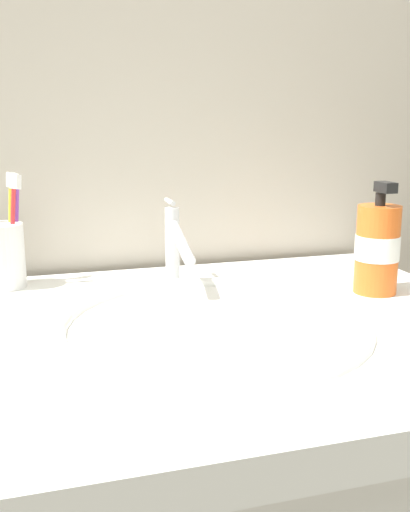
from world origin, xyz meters
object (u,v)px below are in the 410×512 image
object	(u,v)px
toothbrush_purple	(16,221)
faucet	(175,243)
toothbrush_yellow	(11,220)
toothbrush_red	(13,222)
toothbrush_cup	(3,256)
soap_dispenser	(377,248)

from	to	relation	value
toothbrush_purple	faucet	bearing A→B (deg)	-19.96
faucet	toothbrush_yellow	world-z (taller)	toothbrush_yellow
toothbrush_red	toothbrush_yellow	distance (m)	0.02
toothbrush_cup	toothbrush_red	world-z (taller)	toothbrush_red
toothbrush_red	toothbrush_purple	size ratio (longest dim) A/B	1.03
toothbrush_red	toothbrush_purple	xyz separation A→B (m)	(0.01, 0.02, -0.00)
toothbrush_red	toothbrush_cup	bearing A→B (deg)	167.24
toothbrush_purple	toothbrush_yellow	xyz separation A→B (m)	(-0.01, -0.00, 0.00)
toothbrush_yellow	toothbrush_purple	bearing A→B (deg)	19.22
toothbrush_red	toothbrush_yellow	xyz separation A→B (m)	(-0.00, 0.02, 0.00)
toothbrush_cup	toothbrush_red	size ratio (longest dim) A/B	0.58
faucet	soap_dispenser	bearing A→B (deg)	-23.26
toothbrush_purple	toothbrush_yellow	distance (m)	0.01
faucet	toothbrush_yellow	size ratio (longest dim) A/B	0.86
toothbrush_purple	soap_dispenser	world-z (taller)	toothbrush_purple
toothbrush_purple	toothbrush_yellow	world-z (taller)	toothbrush_yellow
faucet	toothbrush_cup	xyz separation A→B (m)	(-0.27, 0.07, -0.02)
toothbrush_red	toothbrush_yellow	size ratio (longest dim) A/B	1.00
toothbrush_purple	soap_dispenser	distance (m)	0.59
toothbrush_red	soap_dispenser	size ratio (longest dim) A/B	1.02
faucet	toothbrush_cup	bearing A→B (deg)	165.17
soap_dispenser	toothbrush_yellow	bearing A→B (deg)	158.81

